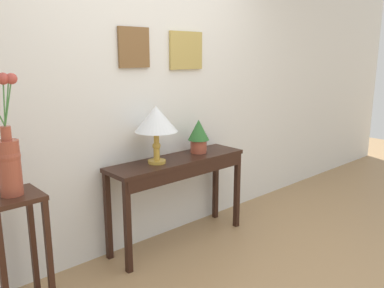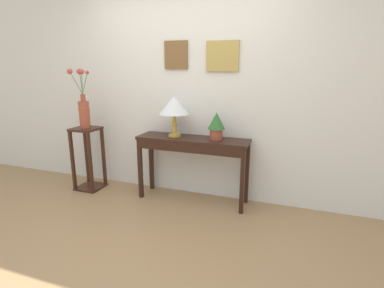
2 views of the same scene
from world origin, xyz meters
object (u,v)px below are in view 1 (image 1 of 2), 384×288
(potted_plant_on_console, at_px, (199,134))
(flower_vase_tall, at_px, (8,155))
(console_table, at_px, (179,172))
(table_lamp, at_px, (156,120))
(pedestal_stand_left, at_px, (19,257))

(potted_plant_on_console, xyz_separation_m, flower_vase_tall, (-1.69, -0.15, 0.12))
(console_table, height_order, potted_plant_on_console, potted_plant_on_console)
(potted_plant_on_console, bearing_deg, table_lamp, -176.66)
(table_lamp, xyz_separation_m, pedestal_stand_left, (-1.18, -0.12, -0.72))
(table_lamp, height_order, flower_vase_tall, flower_vase_tall)
(console_table, bearing_deg, table_lamp, 174.30)
(flower_vase_tall, bearing_deg, pedestal_stand_left, 68.91)
(pedestal_stand_left, height_order, flower_vase_tall, flower_vase_tall)
(flower_vase_tall, bearing_deg, table_lamp, 5.70)
(pedestal_stand_left, bearing_deg, table_lamp, 5.56)
(pedestal_stand_left, bearing_deg, flower_vase_tall, -111.09)
(potted_plant_on_console, bearing_deg, console_table, -169.32)
(console_table, relative_size, pedestal_stand_left, 1.59)
(potted_plant_on_console, height_order, pedestal_stand_left, potted_plant_on_console)
(potted_plant_on_console, relative_size, pedestal_stand_left, 0.37)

